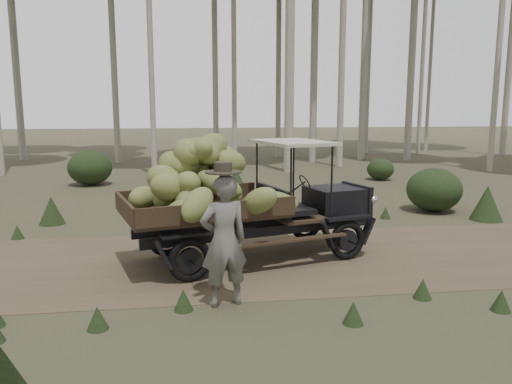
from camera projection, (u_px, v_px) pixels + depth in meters
The scene contains 5 objects.
ground at pixel (263, 259), 9.07m from camera, with size 120.00×120.00×0.00m, color #473D2B.
dirt_track at pixel (263, 259), 9.07m from camera, with size 70.00×4.00×0.01m, color brown.
banana_truck at pixel (223, 187), 8.63m from camera, with size 4.86×2.99×2.37m.
farmer at pixel (224, 239), 6.82m from camera, with size 0.77×0.61×2.01m.
undergrowth at pixel (238, 215), 10.40m from camera, with size 22.97×23.39×1.38m.
Camera 1 is at (-1.31, -8.64, 2.73)m, focal length 35.00 mm.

